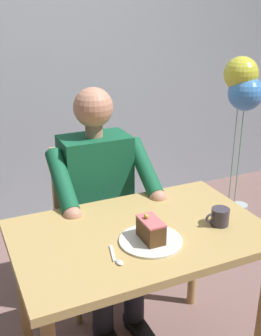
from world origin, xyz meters
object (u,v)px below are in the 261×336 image
Objects in this scene: cake_slice at (151,230)px; coffee_cup at (220,216)px; dessert_spoon at (116,258)px; balloon_display at (243,98)px; dining_table at (140,250)px; chair at (91,216)px; seated_person at (101,204)px.

cake_slice reaches higher than coffee_cup.
balloon_display is at bearing -143.02° from dessert_spoon.
dining_table is 0.18m from cake_slice.
chair is 6.93× the size of cake_slice.
seated_person is at bearing 19.26° from balloon_display.
coffee_cup reaches higher than dining_table.
chair is at bearing -90.10° from cake_slice.
chair is 6.36× the size of dessert_spoon.
seated_person is 0.96× the size of balloon_display.
coffee_cup is at bearing -173.59° from dessert_spoon.
dining_table is at bearing 90.00° from chair.
balloon_display is at bearing -140.92° from cake_slice.
dessert_spoon is (0.17, 0.80, 0.25)m from chair.
coffee_cup is (-0.34, 0.74, 0.29)m from chair.
chair is 1.37m from balloon_display.
chair reaches higher than dessert_spoon.
balloon_display is (-0.90, -1.00, 0.24)m from coffee_cup.
cake_slice is (0.00, 0.74, 0.30)m from chair.
seated_person reaches higher than coffee_cup.
seated_person reaches higher than chair.
dessert_spoon is at bearing 36.98° from balloon_display.
coffee_cup is (-0.34, 0.57, 0.13)m from seated_person.
balloon_display reaches higher than chair.
seated_person is at bearing -90.00° from dining_table.
cake_slice is at bearing 89.90° from chair.
seated_person is at bearing -59.61° from coffee_cup.
dining_table is at bearing 90.00° from seated_person.
seated_person is at bearing 90.00° from chair.
balloon_display reaches higher than dessert_spoon.
dining_table is 7.50× the size of dessert_spoon.
balloon_display is at bearing -131.89° from coffee_cup.
coffee_cup is at bearing 164.20° from dining_table.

